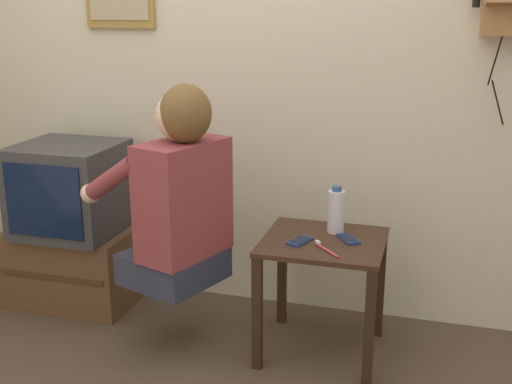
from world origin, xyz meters
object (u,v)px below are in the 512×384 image
(person, at_px, (178,194))
(television, at_px, (70,189))
(cell_phone_held, at_px, (300,241))
(water_bottle, at_px, (336,211))
(toothbrush, at_px, (325,249))
(cell_phone_spare, at_px, (348,239))

(person, xyz_separation_m, television, (-0.71, 0.28, -0.11))
(cell_phone_held, bearing_deg, water_bottle, 74.59)
(water_bottle, xyz_separation_m, toothbrush, (-0.00, -0.23, -0.09))
(water_bottle, bearing_deg, toothbrush, -90.66)
(cell_phone_spare, bearing_deg, person, 160.66)
(cell_phone_held, height_order, toothbrush, toothbrush)
(person, height_order, cell_phone_spare, person)
(person, relative_size, toothbrush, 6.68)
(television, xyz_separation_m, cell_phone_spare, (1.42, -0.10, -0.08))
(person, relative_size, cell_phone_held, 6.43)
(cell_phone_spare, bearing_deg, toothbrush, -149.60)
(television, height_order, water_bottle, television)
(water_bottle, relative_size, toothbrush, 1.60)
(person, xyz_separation_m, cell_phone_held, (0.52, 0.09, -0.19))
(person, relative_size, water_bottle, 4.17)
(cell_phone_spare, bearing_deg, television, 142.72)
(cell_phone_held, bearing_deg, cell_phone_spare, 44.22)
(person, bearing_deg, television, 88.39)
(person, xyz_separation_m, cell_phone_spare, (0.71, 0.17, -0.19))
(cell_phone_spare, distance_m, toothbrush, 0.17)
(cell_phone_spare, distance_m, water_bottle, 0.14)
(television, relative_size, toothbrush, 3.71)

